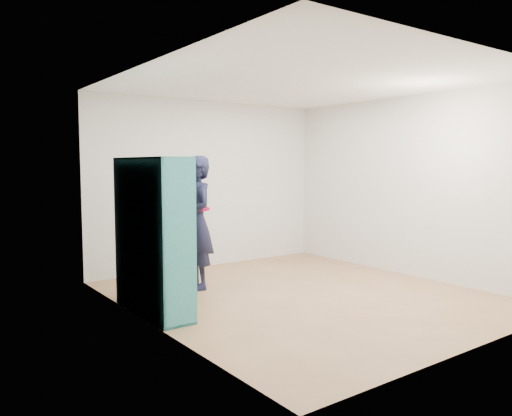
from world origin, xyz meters
TOP-DOWN VIEW (x-y plane):
  - floor at (0.00, 0.00)m, footprint 4.50×4.50m
  - ceiling at (0.00, 0.00)m, footprint 4.50×4.50m
  - wall_left at (-2.00, 0.00)m, footprint 0.02×4.50m
  - wall_right at (2.00, 0.00)m, footprint 0.02×4.50m
  - wall_back at (0.00, 2.25)m, footprint 4.00×0.02m
  - wall_front at (0.00, -2.25)m, footprint 4.00×0.02m
  - bookshelf at (-1.83, 0.40)m, footprint 0.37×1.27m
  - person at (-0.88, 1.09)m, footprint 0.51×0.69m
  - smartphone at (-1.00, 1.20)m, footprint 0.02×0.10m

SIDE VIEW (x-z plane):
  - floor at x=0.00m, z-range 0.00..0.00m
  - bookshelf at x=-1.83m, z-range -0.02..1.67m
  - person at x=-0.88m, z-range 0.00..1.73m
  - smartphone at x=-1.00m, z-range 0.91..1.05m
  - wall_left at x=-2.00m, z-range 0.00..2.60m
  - wall_right at x=2.00m, z-range 0.00..2.60m
  - wall_back at x=0.00m, z-range 0.00..2.60m
  - wall_front at x=0.00m, z-range 0.00..2.60m
  - ceiling at x=0.00m, z-range 2.60..2.60m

